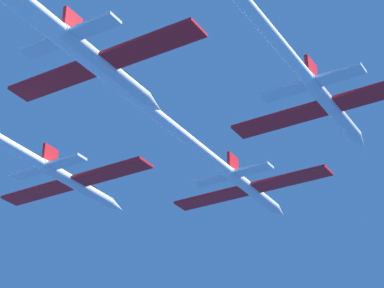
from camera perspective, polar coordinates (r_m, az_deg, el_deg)
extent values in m
cylinder|color=white|center=(70.24, 4.78, -3.68)|extent=(1.08, 9.83, 1.08)
cone|color=white|center=(75.22, 6.85, -5.29)|extent=(1.06, 2.16, 1.06)
ellipsoid|color=black|center=(72.20, 5.54, -3.96)|extent=(0.76, 1.97, 0.54)
cube|color=red|center=(71.65, 1.54, -4.29)|extent=(7.47, 2.16, 0.24)
cube|color=red|center=(68.24, 7.79, -2.74)|extent=(7.47, 2.16, 0.24)
cube|color=red|center=(67.64, 3.23, -1.48)|extent=(0.28, 1.77, 1.57)
cube|color=white|center=(67.86, 1.53, -2.85)|extent=(3.36, 1.30, 0.24)
cube|color=white|center=(66.01, 4.88, -1.99)|extent=(3.36, 1.30, 0.24)
cylinder|color=white|center=(51.54, -8.18, 6.47)|extent=(0.97, 41.00, 0.97)
cylinder|color=white|center=(67.37, -8.98, -3.16)|extent=(1.08, 9.83, 1.08)
cone|color=white|center=(71.61, -5.95, -4.92)|extent=(1.06, 2.16, 1.06)
ellipsoid|color=black|center=(69.06, -7.82, -3.48)|extent=(0.76, 1.97, 0.54)
cube|color=red|center=(69.68, -11.96, -3.75)|extent=(7.47, 2.16, 0.24)
cube|color=red|center=(64.57, -6.31, -2.19)|extent=(7.47, 2.16, 0.24)
cube|color=red|center=(65.33, -11.06, -0.83)|extent=(0.28, 1.77, 1.57)
cube|color=white|center=(66.01, -12.73, -2.24)|extent=(3.36, 1.30, 0.24)
cube|color=white|center=(63.26, -9.77, -1.35)|extent=(3.36, 1.30, 0.24)
cylinder|color=white|center=(56.57, 10.98, 2.73)|extent=(1.08, 9.83, 1.08)
cone|color=white|center=(61.57, 13.00, 0.25)|extent=(1.06, 2.16, 1.06)
ellipsoid|color=black|center=(58.58, 11.70, 2.18)|extent=(0.76, 1.97, 0.54)
cube|color=red|center=(57.49, 6.84, 1.85)|extent=(7.47, 2.16, 0.24)
cube|color=red|center=(54.13, 9.33, 5.79)|extent=(0.28, 1.77, 1.57)
cube|color=white|center=(53.93, 7.18, 4.07)|extent=(3.36, 1.30, 0.24)
cube|color=white|center=(52.65, 11.59, 5.36)|extent=(3.36, 1.30, 0.24)
cylinder|color=white|center=(52.36, -6.73, 6.05)|extent=(1.08, 9.83, 1.08)
cone|color=white|center=(56.40, -3.06, 3.14)|extent=(1.06, 2.16, 1.06)
ellipsoid|color=black|center=(54.03, -5.32, 5.36)|extent=(0.76, 1.97, 0.54)
cube|color=red|center=(54.42, -10.64, 4.93)|extent=(7.47, 2.16, 0.24)
cube|color=red|center=(49.93, -3.12, 7.79)|extent=(7.47, 2.16, 0.24)
cube|color=red|center=(50.73, -9.35, 9.40)|extent=(0.28, 1.77, 1.57)
cube|color=white|center=(51.07, -11.54, 7.49)|extent=(3.36, 1.30, 0.24)
cube|color=white|center=(48.63, -7.58, 9.16)|extent=(3.36, 1.30, 0.24)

